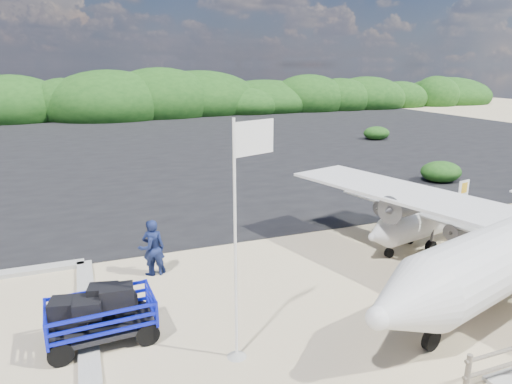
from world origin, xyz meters
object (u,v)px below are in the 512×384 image
at_px(signboard, 444,298).
at_px(crew_a, 153,248).
at_px(baggage_cart, 104,342).
at_px(flagpole, 237,356).
at_px(crew_b, 151,247).
at_px(aircraft_large, 278,144).
at_px(aircraft_small, 64,136).

relative_size(signboard, crew_a, 0.94).
height_order(baggage_cart, flagpole, flagpole).
relative_size(flagpole, crew_b, 3.04).
bearing_deg(aircraft_large, flagpole, 48.79).
relative_size(flagpole, aircraft_small, 0.93).
bearing_deg(flagpole, signboard, 4.04).
bearing_deg(flagpole, crew_a, 102.16).
height_order(crew_b, aircraft_small, crew_b).
bearing_deg(crew_b, aircraft_large, -139.44).
relative_size(flagpole, aircraft_large, 0.34).
relative_size(signboard, crew_b, 0.97).
distance_m(flagpole, crew_b, 5.60).
relative_size(signboard, aircraft_large, 0.11).
bearing_deg(baggage_cart, aircraft_small, 89.42).
height_order(signboard, aircraft_small, aircraft_small).
height_order(crew_a, aircraft_large, aircraft_large).
height_order(flagpole, crew_a, flagpole).
xyz_separation_m(flagpole, signboard, (6.85, 0.48, 0.00)).
bearing_deg(crew_b, baggage_cart, 46.80).
bearing_deg(aircraft_small, aircraft_large, 134.14).
xyz_separation_m(baggage_cart, crew_b, (1.80, 3.58, 0.95)).
xyz_separation_m(crew_b, aircraft_large, (14.47, 22.39, -0.95)).
xyz_separation_m(baggage_cart, aircraft_large, (16.27, 25.98, 0.00)).
bearing_deg(crew_a, aircraft_small, -68.47).
bearing_deg(aircraft_small, flagpole, 84.71).
distance_m(baggage_cart, crew_a, 4.05).
distance_m(baggage_cart, aircraft_small, 38.07).
relative_size(crew_a, aircraft_large, 0.12).
height_order(flagpole, signboard, flagpole).
bearing_deg(crew_a, aircraft_large, -106.91).
xyz_separation_m(signboard, crew_a, (-7.98, 4.79, 0.98)).
height_order(crew_a, crew_b, crew_a).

